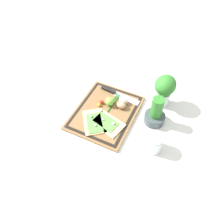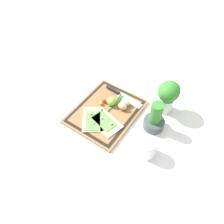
% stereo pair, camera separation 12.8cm
% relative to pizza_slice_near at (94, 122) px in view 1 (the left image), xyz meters
% --- Properties ---
extents(ground_plane, '(6.00, 6.00, 0.00)m').
position_rel_pizza_slice_near_xyz_m(ground_plane, '(-0.10, 0.02, -0.02)').
color(ground_plane, silver).
extents(cutting_board, '(0.43, 0.35, 0.02)m').
position_rel_pizza_slice_near_xyz_m(cutting_board, '(-0.10, 0.02, -0.02)').
color(cutting_board, brown).
rests_on(cutting_board, ground_plane).
extents(pizza_slice_near, '(0.22, 0.20, 0.02)m').
position_rel_pizza_slice_near_xyz_m(pizza_slice_near, '(0.00, 0.00, 0.00)').
color(pizza_slice_near, '#DBBC7F').
rests_on(pizza_slice_near, cutting_board).
extents(pizza_slice_far, '(0.16, 0.20, 0.02)m').
position_rel_pizza_slice_near_xyz_m(pizza_slice_far, '(-0.02, 0.07, 0.00)').
color(pizza_slice_far, '#DBBC7F').
rests_on(pizza_slice_far, cutting_board).
extents(knife, '(0.05, 0.27, 0.02)m').
position_rel_pizza_slice_near_xyz_m(knife, '(-0.26, 0.00, 0.00)').
color(knife, silver).
rests_on(knife, cutting_board).
extents(egg_brown, '(0.04, 0.06, 0.04)m').
position_rel_pizza_slice_near_xyz_m(egg_brown, '(-0.17, 0.10, 0.02)').
color(egg_brown, tan).
rests_on(egg_brown, cutting_board).
extents(egg_pink, '(0.04, 0.06, 0.04)m').
position_rel_pizza_slice_near_xyz_m(egg_pink, '(-0.21, 0.09, 0.02)').
color(egg_pink, beige).
rests_on(egg_pink, cutting_board).
extents(lime, '(0.05, 0.05, 0.05)m').
position_rel_pizza_slice_near_xyz_m(lime, '(-0.16, 0.02, 0.02)').
color(lime, '#7FB742').
rests_on(lime, cutting_board).
extents(cherry_tomato_red, '(0.02, 0.02, 0.02)m').
position_rel_pizza_slice_near_xyz_m(cherry_tomato_red, '(-0.15, -0.03, 0.01)').
color(cherry_tomato_red, red).
rests_on(cherry_tomato_red, cutting_board).
extents(cherry_tomato_yellow, '(0.02, 0.02, 0.02)m').
position_rel_pizza_slice_near_xyz_m(cherry_tomato_yellow, '(-0.12, -0.03, 0.01)').
color(cherry_tomato_yellow, gold).
rests_on(cherry_tomato_yellow, cutting_board).
extents(scallion_bunch, '(0.29, 0.03, 0.01)m').
position_rel_pizza_slice_near_xyz_m(scallion_bunch, '(-0.11, 0.03, -0.00)').
color(scallion_bunch, '#2D7528').
rests_on(scallion_bunch, cutting_board).
extents(herb_pot, '(0.12, 0.12, 0.19)m').
position_rel_pizza_slice_near_xyz_m(herb_pot, '(-0.17, 0.30, 0.04)').
color(herb_pot, '#3D474C').
rests_on(herb_pot, ground_plane).
extents(sauce_jar, '(0.09, 0.09, 0.11)m').
position_rel_pizza_slice_near_xyz_m(sauce_jar, '(0.00, 0.36, 0.02)').
color(sauce_jar, silver).
rests_on(sauce_jar, ground_plane).
extents(herb_glass, '(0.14, 0.12, 0.21)m').
position_rel_pizza_slice_near_xyz_m(herb_glass, '(-0.32, 0.30, 0.10)').
color(herb_glass, silver).
rests_on(herb_glass, ground_plane).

